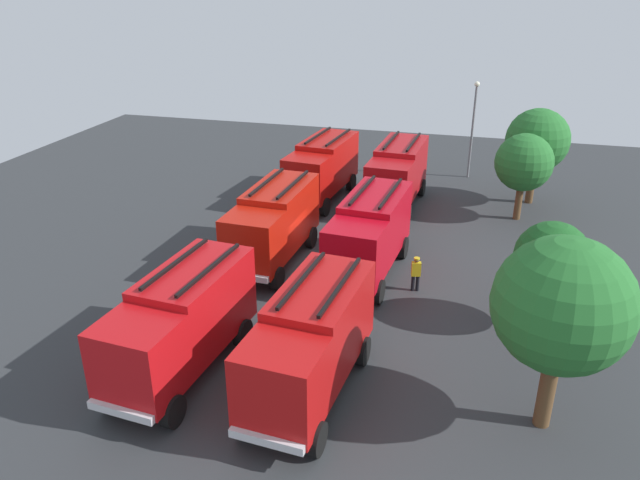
{
  "coord_description": "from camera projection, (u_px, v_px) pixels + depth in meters",
  "views": [
    {
      "loc": [
        26.15,
        7.03,
        13.54
      ],
      "look_at": [
        0.0,
        0.0,
        1.4
      ],
      "focal_mm": 34.22,
      "sensor_mm": 36.0,
      "label": 1
    }
  ],
  "objects": [
    {
      "name": "fire_truck_1",
      "position": [
        273.0,
        222.0,
        29.82
      ],
      "size": [
        7.31,
        3.03,
        3.88
      ],
      "rotation": [
        0.0,
        0.0,
        -0.05
      ],
      "color": "#B5160A",
      "rests_on": "ground"
    },
    {
      "name": "fire_truck_3",
      "position": [
        397.0,
        172.0,
        37.07
      ],
      "size": [
        7.33,
        3.1,
        3.88
      ],
      "rotation": [
        0.0,
        0.0,
        -0.06
      ],
      "color": "#AA0F14",
      "rests_on": "ground"
    },
    {
      "name": "tree_2",
      "position": [
        552.0,
        259.0,
        23.86
      ],
      "size": [
        2.97,
        2.97,
        4.61
      ],
      "color": "brown",
      "rests_on": "ground"
    },
    {
      "name": "firefighter_0",
      "position": [
        292.0,
        180.0,
        39.38
      ],
      "size": [
        0.46,
        0.31,
        1.71
      ],
      "rotation": [
        0.0,
        0.0,
        4.53
      ],
      "color": "black",
      "rests_on": "ground"
    },
    {
      "name": "firefighter_1",
      "position": [
        416.0,
        272.0,
        27.56
      ],
      "size": [
        0.33,
        0.46,
        1.66
      ],
      "rotation": [
        0.0,
        0.0,
        3.36
      ],
      "color": "black",
      "rests_on": "ground"
    },
    {
      "name": "fire_truck_4",
      "position": [
        369.0,
        232.0,
        28.68
      ],
      "size": [
        7.37,
        3.23,
        3.88
      ],
      "rotation": [
        0.0,
        0.0,
        -0.08
      ],
      "color": "#BA0916",
      "rests_on": "ground"
    },
    {
      "name": "traffic_cone_0",
      "position": [
        316.0,
        261.0,
        30.02
      ],
      "size": [
        0.45,
        0.45,
        0.64
      ],
      "primitive_type": "cone",
      "color": "#F2600C",
      "rests_on": "ground"
    },
    {
      "name": "tree_3",
      "position": [
        563.0,
        306.0,
        18.0
      ],
      "size": [
        4.22,
        4.22,
        6.54
      ],
      "color": "brown",
      "rests_on": "ground"
    },
    {
      "name": "ground_plane",
      "position": [
        320.0,
        266.0,
        30.25
      ],
      "size": [
        55.67,
        55.67,
        0.0
      ],
      "primitive_type": "plane",
      "color": "#2D3033"
    },
    {
      "name": "fire_truck_0",
      "position": [
        322.0,
        166.0,
        38.14
      ],
      "size": [
        7.43,
        3.4,
        3.88
      ],
      "rotation": [
        0.0,
        0.0,
        -0.11
      ],
      "color": "#AE0E0B",
      "rests_on": "ground"
    },
    {
      "name": "fire_truck_2",
      "position": [
        181.0,
        320.0,
        21.5
      ],
      "size": [
        7.4,
        3.3,
        3.88
      ],
      "rotation": [
        0.0,
        0.0,
        -0.09
      ],
      "color": "red",
      "rests_on": "ground"
    },
    {
      "name": "tree_1",
      "position": [
        524.0,
        163.0,
        34.5
      ],
      "size": [
        3.28,
        3.28,
        5.08
      ],
      "color": "brown",
      "rests_on": "ground"
    },
    {
      "name": "fire_truck_5",
      "position": [
        311.0,
        340.0,
        20.36
      ],
      "size": [
        7.38,
        3.26,
        3.88
      ],
      "rotation": [
        0.0,
        0.0,
        -0.09
      ],
      "color": "#B41010",
      "rests_on": "ground"
    },
    {
      "name": "tree_0",
      "position": [
        537.0,
        141.0,
        36.79
      ],
      "size": [
        3.81,
        3.81,
        5.91
      ],
      "color": "brown",
      "rests_on": "ground"
    },
    {
      "name": "lamppost",
      "position": [
        473.0,
        122.0,
        41.48
      ],
      "size": [
        0.36,
        0.36,
        6.63
      ],
      "color": "slate",
      "rests_on": "ground"
    }
  ]
}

